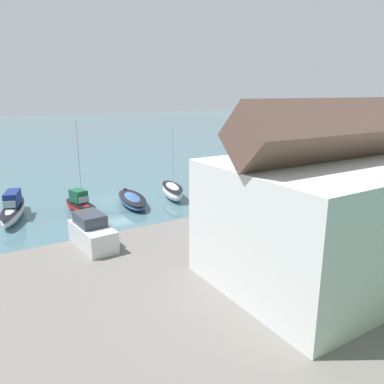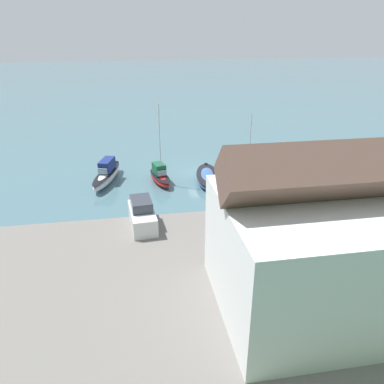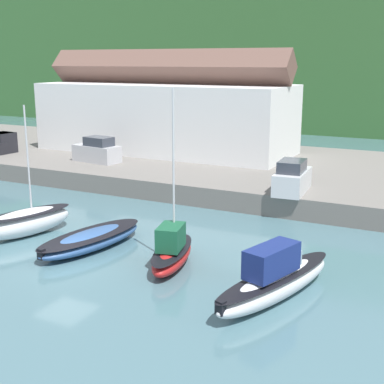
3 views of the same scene
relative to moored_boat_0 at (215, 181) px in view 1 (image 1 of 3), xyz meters
name	(u,v)px [view 1 (image 1 of 3)]	position (x,y,z in m)	size (l,w,h in m)	color
ground_plane	(120,199)	(11.01, -1.99, -1.01)	(320.00, 320.00, 0.00)	#476B75
quay_promenade	(269,284)	(11.01, 21.14, -0.29)	(99.21, 21.10, 1.42)	slate
moored_boat_0	(215,181)	(0.00, 0.00, 0.00)	(3.57, 5.24, 2.73)	navy
moored_boat_1	(172,191)	(6.03, 0.63, -0.18)	(3.34, 6.09, 7.48)	white
moored_boat_2	(132,200)	(10.69, 0.60, -0.51)	(3.48, 7.33, 0.92)	#33568E
moored_boat_3	(80,204)	(15.87, 0.28, -0.21)	(2.66, 5.21, 8.64)	red
moored_boat_4	(13,209)	(21.57, -1.00, -0.11)	(3.67, 7.88, 2.47)	silver
parked_car_0	(92,232)	(18.26, 12.25, 1.34)	(2.13, 4.33, 2.16)	silver
parked_car_1	(318,202)	(0.27, 15.19, 1.34)	(4.41, 2.38, 2.16)	#B7B7BC
pickup_truck_1	(380,184)	(-10.45, 13.88, 1.24)	(2.43, 4.90, 1.90)	black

